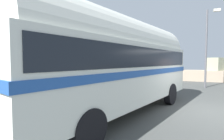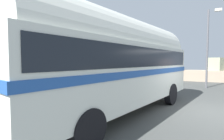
# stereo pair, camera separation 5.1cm
# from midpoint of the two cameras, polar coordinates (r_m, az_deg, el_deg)

# --- Properties ---
(ground) EXTENTS (32.00, 26.00, 0.02)m
(ground) POSITION_cam_midpoint_polar(r_m,az_deg,el_deg) (7.88, 31.54, -12.20)
(ground) COLOR #444644
(breakwater) EXTENTS (31.36, 2.13, 2.48)m
(breakwater) POSITION_cam_midpoint_polar(r_m,az_deg,el_deg) (19.40, 25.96, -1.14)
(breakwater) COLOR tan
(breakwater) RESTS_ON ground
(vintage_coach) EXTENTS (4.78, 8.91, 3.70)m
(vintage_coach) POSITION_cam_midpoint_polar(r_m,az_deg,el_deg) (6.42, 2.40, 3.30)
(vintage_coach) COLOR black
(vintage_coach) RESTS_ON ground
(second_coach) EXTENTS (4.46, 8.91, 3.70)m
(second_coach) POSITION_cam_midpoint_polar(r_m,az_deg,el_deg) (9.64, -17.70, 3.04)
(second_coach) COLOR black
(second_coach) RESTS_ON ground
(lamp_post) EXTENTS (0.91, 0.24, 5.84)m
(lamp_post) POSITION_cam_midpoint_polar(r_m,az_deg,el_deg) (14.60, 30.05, 7.70)
(lamp_post) COLOR #5B5B60
(lamp_post) RESTS_ON ground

